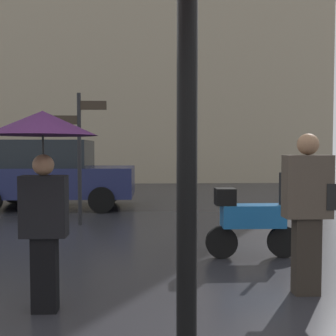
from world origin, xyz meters
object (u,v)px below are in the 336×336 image
(pedestrian_with_bag, at_px, (308,204))
(street_signpost, at_px, (80,145))
(pedestrian_with_umbrella, at_px, (43,149))
(parked_car_left, at_px, (52,173))
(parked_scooter, at_px, (250,220))

(pedestrian_with_bag, height_order, street_signpost, street_signpost)
(pedestrian_with_umbrella, distance_m, parked_car_left, 7.08)
(parked_scooter, relative_size, street_signpost, 0.50)
(pedestrian_with_umbrella, height_order, pedestrian_with_bag, pedestrian_with_umbrella)
(parked_scooter, height_order, parked_car_left, parked_car_left)
(pedestrian_with_umbrella, height_order, parked_car_left, pedestrian_with_umbrella)
(pedestrian_with_bag, distance_m, street_signpost, 5.18)
(pedestrian_with_bag, distance_m, parked_scooter, 1.53)
(pedestrian_with_bag, bearing_deg, street_signpost, 93.66)
(pedestrian_with_umbrella, relative_size, parked_car_left, 0.46)
(pedestrian_with_umbrella, bearing_deg, parked_scooter, -89.99)
(pedestrian_with_umbrella, relative_size, pedestrian_with_bag, 1.11)
(parked_scooter, xyz_separation_m, parked_car_left, (-4.06, 5.06, 0.37))
(pedestrian_with_umbrella, xyz_separation_m, parked_scooter, (2.44, 1.79, -1.01))
(pedestrian_with_umbrella, distance_m, parked_scooter, 3.19)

